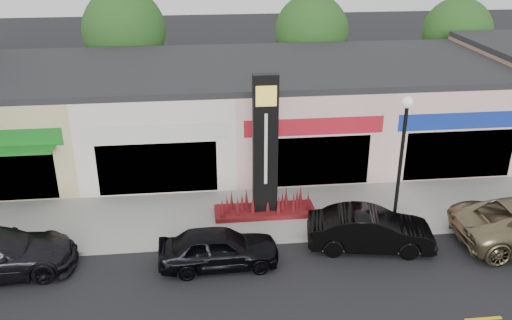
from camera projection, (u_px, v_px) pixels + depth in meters
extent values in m
plane|color=black|center=(194.00, 281.00, 18.77)|extent=(120.00, 120.00, 0.00)
cube|color=gray|center=(193.00, 217.00, 22.70)|extent=(52.00, 4.30, 0.15)
cube|color=gray|center=(194.00, 246.00, 20.65)|extent=(52.00, 0.20, 0.15)
cube|color=#CCBE82|center=(22.00, 119.00, 27.47)|extent=(7.00, 10.00, 4.50)
cube|color=#262628|center=(14.00, 73.00, 26.51)|extent=(7.00, 10.00, 0.30)
cube|color=silver|center=(162.00, 114.00, 28.18)|extent=(7.00, 10.00, 4.50)
cube|color=#262628|center=(158.00, 69.00, 27.22)|extent=(7.00, 10.00, 0.30)
cube|color=black|center=(158.00, 168.00, 24.02)|extent=(5.25, 0.10, 2.40)
cube|color=silver|center=(155.00, 132.00, 23.34)|extent=(6.30, 0.12, 0.80)
cube|color=beige|center=(294.00, 110.00, 28.90)|extent=(7.00, 10.00, 4.50)
cube|color=#262628|center=(295.00, 65.00, 27.93)|extent=(7.00, 10.00, 0.30)
cube|color=black|center=(313.00, 161.00, 24.73)|extent=(5.25, 0.10, 2.40)
cube|color=red|center=(314.00, 126.00, 24.05)|extent=(6.30, 0.12, 0.80)
cube|color=beige|center=(420.00, 105.00, 29.61)|extent=(7.00, 10.00, 4.50)
cube|color=#262628|center=(426.00, 62.00, 28.65)|extent=(7.00, 10.00, 0.30)
cube|color=black|center=(459.00, 155.00, 25.44)|extent=(5.25, 0.10, 2.40)
cube|color=#16319A|center=(464.00, 120.00, 24.76)|extent=(6.30, 0.12, 0.80)
cylinder|color=#382619|center=(130.00, 86.00, 35.48)|extent=(0.36, 0.36, 3.15)
sphere|color=#1A4917|center=(124.00, 30.00, 34.02)|extent=(5.20, 5.20, 5.20)
cylinder|color=#382619|center=(309.00, 82.00, 36.74)|extent=(0.36, 0.36, 2.97)
sphere|color=#1A4917|center=(311.00, 31.00, 35.37)|extent=(4.80, 4.80, 4.80)
cylinder|color=#382619|center=(450.00, 79.00, 37.79)|extent=(0.36, 0.36, 2.80)
sphere|color=#1A4917|center=(457.00, 32.00, 36.50)|extent=(4.60, 4.60, 4.60)
cylinder|color=black|center=(393.00, 224.00, 21.74)|extent=(0.32, 0.32, 0.30)
cylinder|color=black|center=(400.00, 167.00, 20.74)|extent=(0.14, 0.14, 5.00)
sphere|color=silver|center=(408.00, 102.00, 19.69)|extent=(0.44, 0.44, 0.44)
cube|color=#4F0D0F|center=(265.00, 211.00, 22.80)|extent=(4.20, 1.30, 0.20)
cube|color=black|center=(265.00, 148.00, 21.63)|extent=(1.00, 0.40, 6.00)
cube|color=yellow|center=(266.00, 96.00, 20.55)|extent=(0.80, 0.05, 0.80)
cube|color=silver|center=(266.00, 150.00, 21.43)|extent=(0.12, 0.04, 3.00)
imported|color=black|center=(219.00, 248.00, 19.34)|extent=(1.85, 4.36, 1.47)
imported|color=black|center=(370.00, 230.00, 20.39)|extent=(2.40, 4.92, 1.55)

